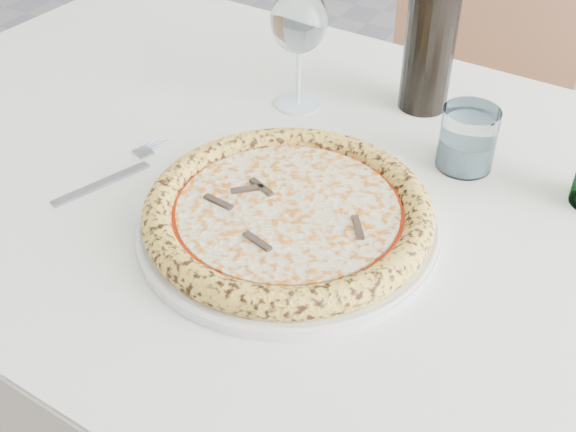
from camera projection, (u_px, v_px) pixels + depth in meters
name	position (u px, v px, depth m)	size (l,w,h in m)	color
floor	(360.00, 394.00, 1.61)	(5.00, 6.00, 0.02)	slate
dining_table	(325.00, 238.00, 0.98)	(1.51, 0.94, 0.76)	brown
chair_far	(483.00, 91.00, 1.59)	(0.53, 0.53, 0.93)	brown
plate	(288.00, 223.00, 0.85)	(0.36, 0.36, 0.02)	white
pizza	(288.00, 212.00, 0.84)	(0.34, 0.34, 0.04)	tan
fork	(115.00, 173.00, 0.95)	(0.06, 0.19, 0.00)	#8E92A1
wine_glass	(299.00, 23.00, 1.01)	(0.08, 0.08, 0.18)	white
tumbler	(467.00, 142.00, 0.94)	(0.07, 0.07, 0.08)	silver
wine_bottle	(432.00, 26.00, 1.01)	(0.07, 0.07, 0.30)	black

